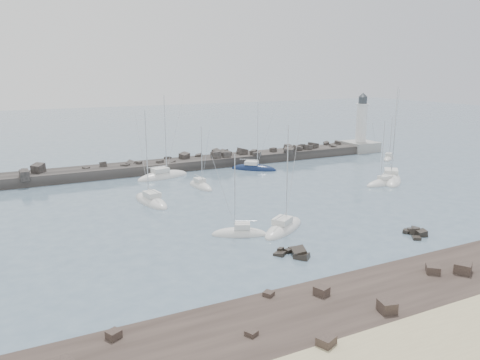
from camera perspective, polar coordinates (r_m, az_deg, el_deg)
name	(u,v)px	position (r m, az deg, el deg)	size (l,w,h in m)	color
ground	(272,225)	(59.89, 3.87, -5.55)	(400.00, 400.00, 0.00)	slate
rock_shelf	(400,300)	(43.89, 18.96, -13.65)	(140.00, 12.00, 1.96)	#2D231E
rock_cluster_near	(296,255)	(50.83, 6.81, -9.04)	(3.50, 4.01, 1.65)	black
rock_cluster_far	(416,233)	(60.37, 20.64, -6.09)	(3.05, 3.23, 1.28)	black
breakwater	(139,171)	(91.43, -12.25, 1.04)	(115.00, 7.40, 4.88)	#2B2826
lighthouse	(361,138)	(116.39, 14.48, 4.94)	(7.00, 7.00, 14.60)	gray
sailboat_3	(151,202)	(70.86, -10.79, -2.62)	(4.22, 9.66, 14.76)	silver
sailboat_4	(163,177)	(86.56, -9.38, 0.38)	(10.63, 5.24, 16.07)	silver
sailboat_5	(240,234)	(56.36, -0.06, -6.61)	(6.92, 4.78, 10.75)	silver
sailboat_6	(201,186)	(78.84, -4.82, -0.79)	(2.85, 7.11, 11.13)	silver
sailboat_7	(283,229)	(58.39, 5.32, -5.94)	(8.91, 7.20, 14.03)	silver
sailboat_8	(254,169)	(92.31, 1.68, 1.36)	(8.56, 8.17, 14.25)	#0E1B3D
sailboat_9	(383,184)	(84.11, 17.02, -0.44)	(7.66, 3.01, 11.90)	silver
sailboat_10	(391,180)	(87.59, 17.88, 0.05)	(10.14, 10.77, 17.69)	silver
sailboat_11	(389,159)	(108.02, 17.69, 2.50)	(6.23, 5.25, 10.10)	silver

